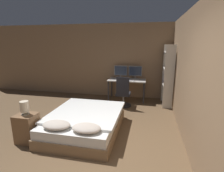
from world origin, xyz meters
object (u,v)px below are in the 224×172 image
object	(u,v)px
bed	(85,122)
office_chair	(123,95)
desk	(127,82)
monitor_right	(135,71)
nightstand	(27,128)
bookshelf	(168,74)
bedside_lamp	(24,107)
monitor_left	(121,71)
computer_mouse	(134,81)
keyboard	(126,81)

from	to	relation	value
bed	office_chair	xyz separation A→B (m)	(0.60, 1.84, 0.15)
desk	monitor_right	bearing A→B (deg)	41.22
nightstand	bookshelf	bearing A→B (deg)	44.05
bed	bedside_lamp	distance (m)	1.31
bed	bedside_lamp	world-z (taller)	bedside_lamp
monitor_right	bookshelf	distance (m)	1.22
monitor_left	computer_mouse	bearing A→B (deg)	-40.87
nightstand	monitor_left	size ratio (longest dim) A/B	1.25
computer_mouse	bedside_lamp	bearing A→B (deg)	-122.72
bedside_lamp	monitor_right	bearing A→B (deg)	60.97
desk	monitor_right	size ratio (longest dim) A/B	2.78
desk	computer_mouse	distance (m)	0.37
computer_mouse	office_chair	xyz separation A→B (m)	(-0.29, -0.49, -0.38)
keyboard	computer_mouse	size ratio (longest dim) A/B	5.13
monitor_left	keyboard	xyz separation A→B (m)	(0.27, -0.46, -0.25)
bedside_lamp	office_chair	bearing A→B (deg)	56.88
desk	office_chair	bearing A→B (deg)	-91.76
bed	monitor_left	world-z (taller)	monitor_left
nightstand	monitor_right	world-z (taller)	monitor_right
monitor_right	computer_mouse	bearing A→B (deg)	-89.66
nightstand	computer_mouse	world-z (taller)	computer_mouse
monitor_right	keyboard	size ratio (longest dim) A/B	1.33
desk	nightstand	bearing A→B (deg)	-117.13
bed	computer_mouse	distance (m)	2.55
nightstand	monitor_right	distance (m)	4.00
bed	computer_mouse	world-z (taller)	computer_mouse
office_chair	bookshelf	world-z (taller)	bookshelf
nightstand	desk	xyz separation A→B (m)	(1.64, 3.21, 0.35)
desk	monitor_right	world-z (taller)	monitor_right
office_chair	bookshelf	bearing A→B (deg)	16.85
keyboard	monitor_right	bearing A→B (deg)	60.11
nightstand	office_chair	xyz separation A→B (m)	(1.62, 2.48, 0.08)
bed	bookshelf	size ratio (longest dim) A/B	1.00
monitor_left	keyboard	world-z (taller)	monitor_left
bedside_lamp	office_chair	distance (m)	2.99
monitor_right	office_chair	world-z (taller)	monitor_right
monitor_left	computer_mouse	size ratio (longest dim) A/B	6.82
computer_mouse	office_chair	world-z (taller)	office_chair
nightstand	monitor_right	size ratio (longest dim) A/B	1.25
monitor_right	bookshelf	bearing A→B (deg)	-26.27
monitor_right	keyboard	bearing A→B (deg)	-119.89
desk	computer_mouse	size ratio (longest dim) A/B	18.95
nightstand	monitor_right	xyz separation A→B (m)	(1.91, 3.44, 0.71)
office_chair	computer_mouse	bearing A→B (deg)	59.35
bed	bookshelf	bearing A→B (deg)	48.72
bed	office_chair	distance (m)	1.94
desk	computer_mouse	bearing A→B (deg)	-40.52
monitor_left	keyboard	size ratio (longest dim) A/B	1.33
bedside_lamp	bookshelf	bearing A→B (deg)	44.05
bedside_lamp	bed	bearing A→B (deg)	32.32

